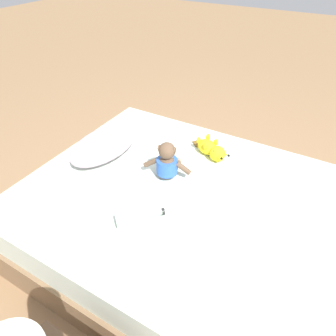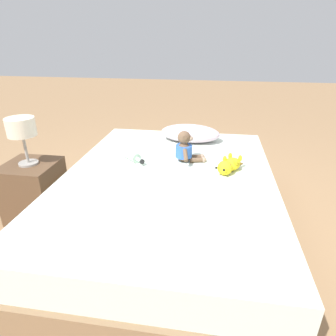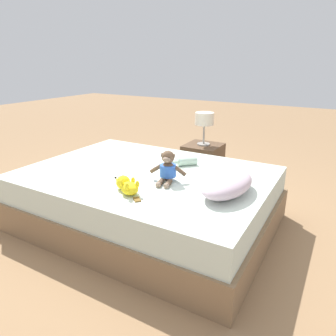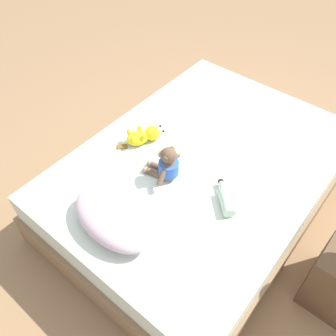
% 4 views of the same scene
% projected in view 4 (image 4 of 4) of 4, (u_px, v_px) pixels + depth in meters
% --- Properties ---
extents(ground_plane, '(16.00, 16.00, 0.00)m').
position_uv_depth(ground_plane, '(198.00, 202.00, 2.59)').
color(ground_plane, '#93704C').
extents(bed, '(1.45, 2.00, 0.46)m').
position_uv_depth(bed, '(200.00, 183.00, 2.42)').
color(bed, '#846647').
rests_on(bed, ground_plane).
extents(pillow, '(0.54, 0.33, 0.14)m').
position_uv_depth(pillow, '(112.00, 218.00, 1.86)').
color(pillow, silver).
rests_on(pillow, bed).
extents(plush_monkey, '(0.24, 0.29, 0.24)m').
position_uv_depth(plush_monkey, '(167.00, 165.00, 2.08)').
color(plush_monkey, brown).
rests_on(plush_monkey, bed).
extents(plush_yellow_creature, '(0.21, 0.31, 0.10)m').
position_uv_depth(plush_yellow_creature, '(144.00, 136.00, 2.32)').
color(plush_yellow_creature, yellow).
rests_on(plush_yellow_creature, bed).
extents(glass_bottle, '(0.21, 0.21, 0.07)m').
position_uv_depth(glass_bottle, '(226.00, 201.00, 1.98)').
color(glass_bottle, '#B2D1B7').
rests_on(glass_bottle, bed).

